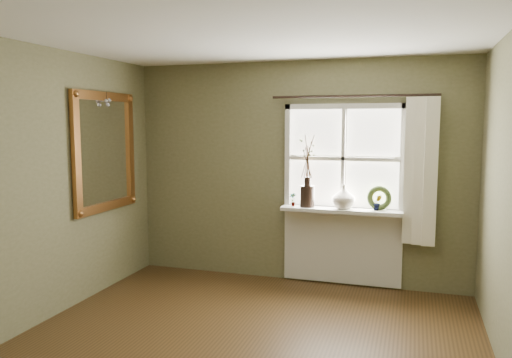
{
  "coord_description": "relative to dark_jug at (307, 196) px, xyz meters",
  "views": [
    {
      "loc": [
        1.32,
        -3.48,
        1.89
      ],
      "look_at": [
        -0.28,
        1.55,
        1.29
      ],
      "focal_mm": 35.0,
      "sensor_mm": 36.0,
      "label": 1
    }
  ],
  "objects": [
    {
      "name": "potted_plant_left",
      "position": [
        -0.17,
        0.0,
        -0.04
      ],
      "size": [
        0.1,
        0.08,
        0.16
      ],
      "primitive_type": "imported",
      "rotation": [
        0.0,
        0.0,
        -0.31
      ],
      "color": "#31401C",
      "rests_on": "window_sill"
    },
    {
      "name": "wreath",
      "position": [
        0.81,
        0.04,
        -0.02
      ],
      "size": [
        0.3,
        0.2,
        0.28
      ],
      "primitive_type": "torus",
      "rotation": [
        1.36,
        0.0,
        0.3
      ],
      "color": "#31401C",
      "rests_on": "window_sill"
    },
    {
      "name": "cream_vase",
      "position": [
        0.42,
        0.0,
        0.01
      ],
      "size": [
        0.29,
        0.29,
        0.27
      ],
      "primitive_type": "imported",
      "rotation": [
        0.0,
        0.0,
        -0.12
      ],
      "color": "beige",
      "rests_on": "window_sill"
    },
    {
      "name": "ceiling",
      "position": [
        -0.16,
        -2.12,
        1.56
      ],
      "size": [
        4.5,
        4.5,
        0.0
      ],
      "primitive_type": "plane",
      "color": "silver",
      "rests_on": "ground"
    },
    {
      "name": "wall_back",
      "position": [
        -0.16,
        0.18,
        0.26
      ],
      "size": [
        4.0,
        0.1,
        2.6
      ],
      "primitive_type": "cube",
      "color": "#686644",
      "rests_on": "ground"
    },
    {
      "name": "window_frame",
      "position": [
        0.39,
        0.11,
        0.44
      ],
      "size": [
        1.36,
        0.06,
        1.24
      ],
      "color": "silver",
      "rests_on": "wall_back"
    },
    {
      "name": "gilt_mirror",
      "position": [
        -2.12,
        -0.83,
        0.52
      ],
      "size": [
        0.1,
        1.11,
        1.32
      ],
      "color": "white",
      "rests_on": "wall_left"
    },
    {
      "name": "potted_plant_right",
      "position": [
        0.79,
        0.0,
        -0.04
      ],
      "size": [
        0.11,
        0.1,
        0.18
      ],
      "primitive_type": "imported",
      "rotation": [
        0.0,
        0.0,
        0.24
      ],
      "color": "#31401C",
      "rests_on": "window_sill"
    },
    {
      "name": "curtain",
      "position": [
        1.23,
        0.01,
        0.32
      ],
      "size": [
        0.36,
        0.12,
        1.59
      ],
      "primitive_type": "cube",
      "color": "white",
      "rests_on": "wall_back"
    },
    {
      "name": "wall_left",
      "position": [
        -2.21,
        -2.12,
        0.26
      ],
      "size": [
        0.1,
        4.5,
        2.6
      ],
      "primitive_type": "cube",
      "color": "#686644",
      "rests_on": "ground"
    },
    {
      "name": "window_sill",
      "position": [
        0.39,
        0.0,
        -0.14
      ],
      "size": [
        1.36,
        0.26,
        0.04
      ],
      "primitive_type": "cube",
      "color": "silver",
      "rests_on": "wall_back"
    },
    {
      "name": "window_apron",
      "position": [
        0.39,
        0.11,
        -0.58
      ],
      "size": [
        1.36,
        0.04,
        0.88
      ],
      "primitive_type": "cube",
      "color": "silver",
      "rests_on": "ground"
    },
    {
      "name": "curtain_rod",
      "position": [
        0.49,
        0.05,
        1.14
      ],
      "size": [
        1.84,
        0.03,
        0.03
      ],
      "primitive_type": "cylinder",
      "rotation": [
        0.0,
        1.57,
        0.0
      ],
      "color": "black",
      "rests_on": "wall_back"
    },
    {
      "name": "dark_jug",
      "position": [
        0.0,
        0.0,
        0.0
      ],
      "size": [
        0.21,
        0.21,
        0.25
      ],
      "primitive_type": "cylinder",
      "rotation": [
        0.0,
        0.0,
        0.32
      ],
      "color": "black",
      "rests_on": "window_sill"
    }
  ]
}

